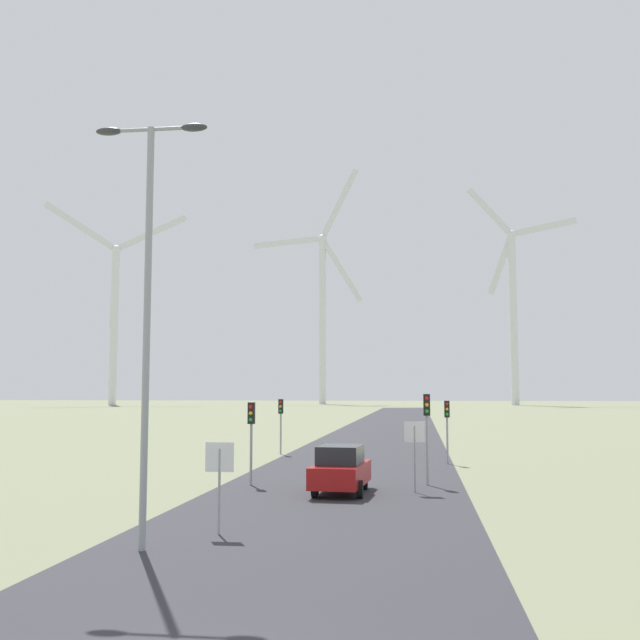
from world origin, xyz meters
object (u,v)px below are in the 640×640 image
object	(u,v)px
car_approaching	(341,469)
wind_turbine_far_left	(115,306)
traffic_light_post_mid_left	(281,414)
traffic_light_post_near_left	(251,424)
traffic_light_post_mid_right	(447,417)
traffic_light_post_near_right	(427,418)
streetlamp	(148,282)
stop_sign_far	(415,443)
stop_sign_near	(220,470)
wind_turbine_left	(322,300)
wind_turbine_center	(513,301)

from	to	relation	value
car_approaching	wind_turbine_far_left	distance (m)	197.20
traffic_light_post_mid_left	traffic_light_post_near_left	bearing A→B (deg)	-84.22
traffic_light_post_mid_left	wind_turbine_far_left	xyz separation A→B (m)	(-78.27, 159.12, 25.95)
wind_turbine_far_left	traffic_light_post_mid_right	bearing A→B (deg)	-61.71
traffic_light_post_near_right	car_approaching	bearing A→B (deg)	-138.46
streetlamp	wind_turbine_far_left	distance (m)	204.76
stop_sign_far	car_approaching	size ratio (longest dim) A/B	0.65
wind_turbine_far_left	stop_sign_near	bearing A→B (deg)	-66.27
streetlamp	stop_sign_near	bearing A→B (deg)	59.57
streetlamp	car_approaching	world-z (taller)	streetlamp
car_approaching	wind_turbine_far_left	xyz separation A→B (m)	(-83.79, 176.38, 27.54)
traffic_light_post_near_right	wind_turbine_left	xyz separation A→B (m)	(-28.86, 192.19, 28.64)
traffic_light_post_mid_left	stop_sign_far	bearing A→B (deg)	-63.33
traffic_light_post_mid_right	wind_turbine_center	distance (m)	177.73
wind_turbine_far_left	wind_turbine_center	world-z (taller)	wind_turbine_center
stop_sign_far	traffic_light_post_mid_left	distance (m)	18.60
traffic_light_post_mid_left	traffic_light_post_mid_right	xyz separation A→B (m)	(10.04, -4.96, -0.01)
traffic_light_post_near_left	traffic_light_post_near_right	distance (m)	7.37
wind_turbine_left	wind_turbine_far_left	bearing A→B (deg)	-162.15
stop_sign_far	traffic_light_post_near_right	size ratio (longest dim) A/B	0.72
stop_sign_near	wind_turbine_far_left	xyz separation A→B (m)	(-81.32, 184.97, 26.71)
stop_sign_near	stop_sign_far	distance (m)	10.64
traffic_light_post_mid_right	wind_turbine_center	xyz separation A→B (m)	(25.44, 173.82, 26.93)
streetlamp	stop_sign_near	xyz separation A→B (m)	(1.33, 2.26, -4.91)
traffic_light_post_near_right	wind_turbine_far_left	size ratio (longest dim) A/B	0.07
car_approaching	traffic_light_post_mid_left	bearing A→B (deg)	107.73
traffic_light_post_near_right	car_approaching	world-z (taller)	traffic_light_post_near_right
stop_sign_far	stop_sign_near	bearing A→B (deg)	-119.86
traffic_light_post_near_left	wind_turbine_center	size ratio (longest dim) A/B	0.05
traffic_light_post_mid_right	wind_turbine_left	size ratio (longest dim) A/B	0.05
traffic_light_post_near_left	wind_turbine_center	distance (m)	189.08
car_approaching	traffic_light_post_near_left	bearing A→B (deg)	152.53
stop_sign_far	traffic_light_post_near_left	bearing A→B (deg)	168.14
stop_sign_far	traffic_light_post_mid_right	distance (m)	11.79
streetlamp	wind_turbine_left	bearing A→B (deg)	96.02
traffic_light_post_near_left	traffic_light_post_near_right	world-z (taller)	traffic_light_post_near_right
traffic_light_post_mid_right	wind_turbine_left	distance (m)	187.54
traffic_light_post_mid_right	car_approaching	size ratio (longest dim) A/B	0.80
car_approaching	traffic_light_post_near_right	bearing A→B (deg)	41.54
car_approaching	stop_sign_near	bearing A→B (deg)	-106.03
traffic_light_post_mid_right	car_approaching	world-z (taller)	traffic_light_post_mid_right
wind_turbine_far_left	wind_turbine_left	bearing A→B (deg)	17.85
traffic_light_post_near_right	wind_turbine_center	world-z (taller)	wind_turbine_center
stop_sign_far	traffic_light_post_near_left	size ratio (longest dim) A/B	0.80
stop_sign_near	wind_turbine_left	xyz separation A→B (m)	(-23.05, 203.73, 29.67)
traffic_light_post_near_right	wind_turbine_left	size ratio (longest dim) A/B	0.05
traffic_light_post_mid_right	wind_turbine_left	bearing A→B (deg)	99.33
wind_turbine_far_left	streetlamp	bearing A→B (deg)	-66.86
stop_sign_far	traffic_light_post_mid_right	xyz separation A→B (m)	(1.69, 11.66, 0.58)
car_approaching	wind_turbine_far_left	world-z (taller)	wind_turbine_far_left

